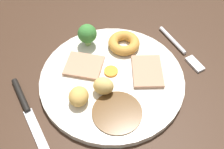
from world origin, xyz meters
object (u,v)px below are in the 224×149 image
yorkshire_pudding (124,43)px  roast_potato_right (79,96)px  broccoli_floret (87,34)px  carrot_coin_front (111,72)px  fork (181,49)px  knife (26,108)px  meat_slice_main (84,66)px  meat_slice_under (147,71)px  roast_potato_left (105,85)px  dinner_plate (112,80)px

yorkshire_pudding → roast_potato_right: size_ratio=1.66×
roast_potato_right → broccoli_floret: (-8.02, -13.16, 1.47)cm
carrot_coin_front → fork: bearing=177.4°
yorkshire_pudding → knife: size_ratio=0.38×
roast_potato_right → fork: roast_potato_right is taller
meat_slice_main → yorkshire_pudding: size_ratio=1.08×
meat_slice_under → carrot_coin_front: size_ratio=2.88×
carrot_coin_front → fork: 17.66cm
carrot_coin_front → roast_potato_left: bearing=47.7°
meat_slice_under → roast_potato_right: roast_potato_right is taller
fork → knife: (35.83, -1.42, 0.06)cm
meat_slice_under → knife: size_ratio=0.45×
meat_slice_main → knife: (13.87, 3.45, -1.35)cm
meat_slice_under → fork: (-11.03, -2.68, -1.41)cm
roast_potato_left → broccoli_floret: bearing=-100.5°
broccoli_floret → fork: 21.57cm
yorkshire_pudding → roast_potato_right: 17.12cm
meat_slice_main → meat_slice_under: size_ratio=0.91×
dinner_plate → fork: (-18.10, -0.41, -0.31)cm
dinner_plate → carrot_coin_front: (-0.50, -1.21, 0.93)cm
yorkshire_pudding → broccoli_floret: bearing=-33.6°
meat_slice_under → knife: (24.80, -4.10, -1.35)cm
meat_slice_main → roast_potato_left: 7.81cm
roast_potato_left → knife: roast_potato_left is taller
meat_slice_main → roast_potato_left: size_ratio=1.88×
meat_slice_main → broccoli_floret: broccoli_floret is taller
knife → roast_potato_left: bearing=73.4°
meat_slice_main → meat_slice_under: same height
meat_slice_under → carrot_coin_front: 7.43cm
yorkshire_pudding → knife: yorkshire_pudding is taller
dinner_plate → broccoli_floret: broccoli_floret is taller
dinner_plate → meat_slice_main: meat_slice_main is taller
meat_slice_main → roast_potato_right: size_ratio=1.80×
meat_slice_under → broccoli_floret: (7.29, -13.30, 2.69)cm
roast_potato_left → roast_potato_right: (5.53, -0.18, -0.23)cm
roast_potato_left → meat_slice_under: bearing=-179.8°
roast_potato_left → knife: bearing=-15.4°
roast_potato_left → broccoli_floret: size_ratio=0.76×
meat_slice_main → knife: bearing=14.0°
meat_slice_main → roast_potato_left: bearing=98.7°
dinner_plate → meat_slice_under: size_ratio=3.57×
yorkshire_pudding → dinner_plate: bearing=45.3°
roast_potato_right → knife: (9.50, -3.96, -2.57)cm
roast_potato_right → knife: 10.61cm
fork → broccoli_floret: bearing=-120.6°
yorkshire_pudding → roast_potato_right: (14.74, 8.69, 0.54)cm
carrot_coin_front → fork: (-17.60, 0.80, -1.24)cm
meat_slice_main → meat_slice_under: 13.28cm
meat_slice_under → knife: 25.18cm
fork → meat_slice_under: bearing=-76.9°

